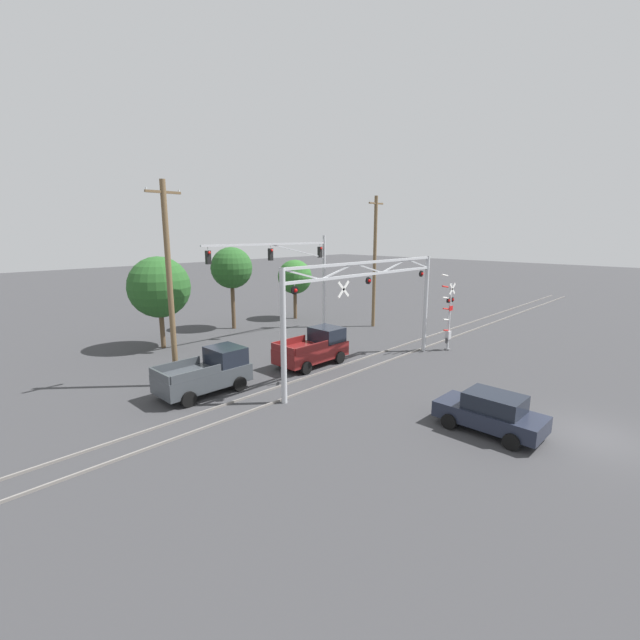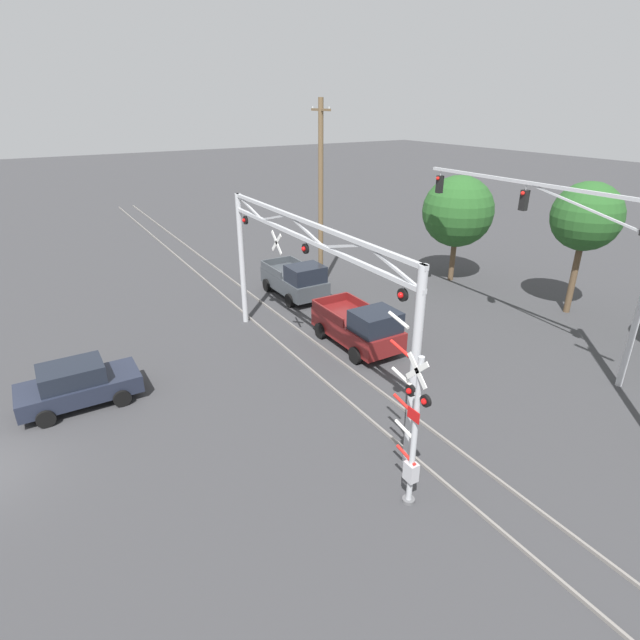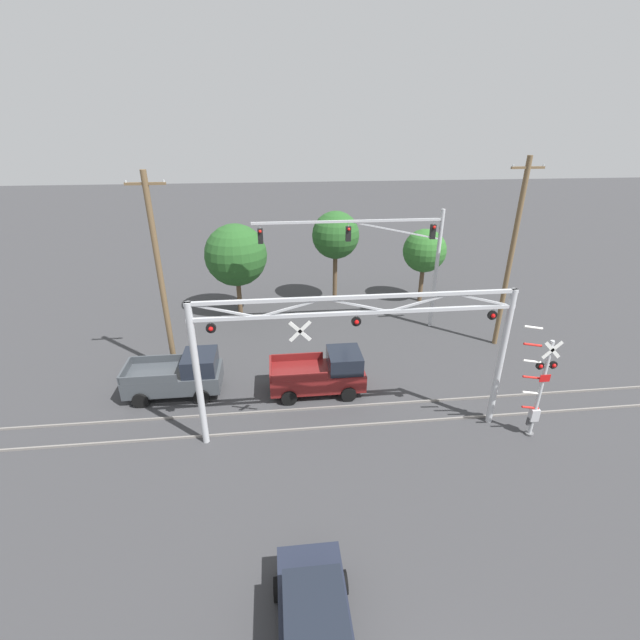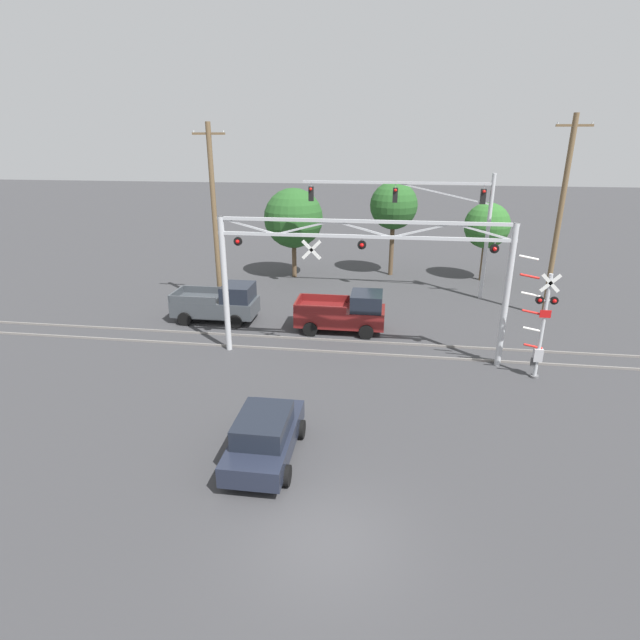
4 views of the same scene
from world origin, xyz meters
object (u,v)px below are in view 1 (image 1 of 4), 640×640
(pickup_truck_lead, at_px, (314,348))
(sedan_waiting, at_px, (491,412))
(crossing_signal_mast, at_px, (449,319))
(utility_pole_left, at_px, (170,284))
(background_tree_far_right_verge, at_px, (232,268))
(background_tree_beyond_span, at_px, (159,287))
(utility_pole_right, at_px, (375,261))
(pickup_truck_following, at_px, (208,373))
(traffic_signal_span, at_px, (299,266))
(crossing_gantry, at_px, (368,298))
(background_tree_far_left_verge, at_px, (295,277))

(pickup_truck_lead, distance_m, sedan_waiting, 11.54)
(crossing_signal_mast, bearing_deg, utility_pole_left, 156.75)
(sedan_waiting, bearing_deg, utility_pole_left, 113.80)
(pickup_truck_lead, height_order, background_tree_far_right_verge, background_tree_far_right_verge)
(pickup_truck_lead, bearing_deg, background_tree_beyond_span, 114.58)
(pickup_truck_lead, distance_m, utility_pole_right, 12.56)
(crossing_signal_mast, height_order, pickup_truck_following, crossing_signal_mast)
(utility_pole_left, relative_size, background_tree_far_right_verge, 1.54)
(traffic_signal_span, distance_m, pickup_truck_following, 14.28)
(traffic_signal_span, bearing_deg, sedan_waiting, -109.95)
(pickup_truck_lead, xyz_separation_m, background_tree_beyond_span, (-4.67, 10.20, 3.23))
(crossing_gantry, xyz_separation_m, sedan_waiting, (-2.41, -8.17, -3.47))
(utility_pole_right, bearing_deg, background_tree_far_left_verge, 107.98)
(pickup_truck_lead, bearing_deg, crossing_gantry, -74.32)
(background_tree_beyond_span, bearing_deg, utility_pole_right, -21.81)
(background_tree_beyond_span, bearing_deg, crossing_gantry, -67.48)
(crossing_signal_mast, height_order, background_tree_beyond_span, background_tree_beyond_span)
(traffic_signal_span, relative_size, sedan_waiting, 2.76)
(crossing_signal_mast, bearing_deg, pickup_truck_following, 162.38)
(sedan_waiting, xyz_separation_m, background_tree_beyond_span, (-3.17, 21.64, 3.41))
(traffic_signal_span, distance_m, utility_pole_right, 6.59)
(sedan_waiting, xyz_separation_m, background_tree_far_right_verge, (3.76, 23.18, 4.20))
(utility_pole_left, distance_m, background_tree_far_right_verge, 13.53)
(sedan_waiting, distance_m, utility_pole_left, 15.99)
(pickup_truck_lead, bearing_deg, background_tree_far_right_verge, 79.06)
(crossing_signal_mast, bearing_deg, background_tree_far_left_verge, 88.95)
(traffic_signal_span, distance_m, background_tree_beyond_span, 10.42)
(utility_pole_right, distance_m, background_tree_beyond_span, 16.97)
(crossing_gantry, relative_size, background_tree_far_right_verge, 1.90)
(traffic_signal_span, distance_m, utility_pole_left, 13.47)
(pickup_truck_lead, relative_size, background_tree_far_left_verge, 0.85)
(traffic_signal_span, xyz_separation_m, background_tree_far_right_verge, (-2.85, 4.96, -0.29))
(crossing_gantry, xyz_separation_m, crossing_signal_mast, (7.49, -1.06, -2.10))
(crossing_gantry, bearing_deg, background_tree_far_right_verge, 84.85)
(utility_pole_right, xyz_separation_m, background_tree_beyond_span, (-15.71, 6.29, -1.30))
(sedan_waiting, relative_size, utility_pole_right, 0.38)
(pickup_truck_following, distance_m, utility_pole_left, 4.84)
(pickup_truck_lead, bearing_deg, background_tree_far_left_verge, 52.07)
(pickup_truck_lead, xyz_separation_m, utility_pole_left, (-7.68, 2.59, 4.34))
(crossing_gantry, height_order, traffic_signal_span, traffic_signal_span)
(crossing_signal_mast, distance_m, background_tree_beyond_span, 19.65)
(utility_pole_left, bearing_deg, pickup_truck_following, -71.23)
(crossing_gantry, height_order, utility_pole_left, utility_pole_left)
(pickup_truck_following, xyz_separation_m, background_tree_far_left_verge, (15.69, 10.59, 2.86))
(crossing_signal_mast, distance_m, background_tree_far_right_verge, 17.43)
(pickup_truck_lead, relative_size, utility_pole_left, 0.44)
(crossing_signal_mast, bearing_deg, background_tree_far_right_verge, 110.92)
(pickup_truck_lead, xyz_separation_m, utility_pole_right, (11.04, 3.91, 4.54))
(background_tree_beyond_span, bearing_deg, sedan_waiting, -81.67)
(utility_pole_left, distance_m, background_tree_beyond_span, 8.27)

